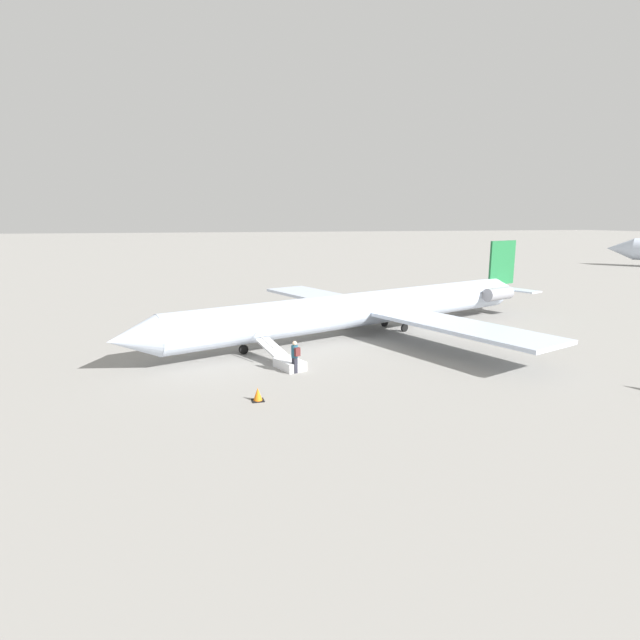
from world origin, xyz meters
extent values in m
plane|color=gray|center=(0.00, 0.00, 0.00)|extent=(600.00, 600.00, 0.00)
cylinder|color=silver|center=(0.00, 0.00, 1.84)|extent=(28.27, 11.98, 2.37)
cone|color=silver|center=(14.97, 5.31, 1.84)|extent=(3.23, 3.06, 2.32)
cone|color=silver|center=(-15.19, -5.39, 1.84)|extent=(3.68, 3.22, 2.32)
cube|color=#1E6B38|center=(-14.61, -5.18, 4.32)|extent=(3.19, 1.29, 3.79)
cube|color=silver|center=(-14.92, -5.30, 2.07)|extent=(3.56, 6.73, 0.12)
cube|color=silver|center=(-3.82, 6.40, 1.66)|extent=(7.67, 12.81, 0.24)
cube|color=silver|center=(1.07, -7.37, 1.66)|extent=(7.67, 12.81, 0.24)
cylinder|color=gray|center=(-12.69, -2.74, 2.01)|extent=(3.04, 1.96, 1.07)
cylinder|color=gray|center=(-11.57, -5.87, 2.01)|extent=(3.04, 1.96, 1.07)
cylinder|color=black|center=(8.93, 3.17, 0.29)|extent=(0.60, 0.33, 0.59)
cylinder|color=gray|center=(8.93, 3.17, 0.68)|extent=(0.11, 0.11, 0.18)
cylinder|color=black|center=(-3.10, 0.03, 0.29)|extent=(0.60, 0.33, 0.59)
cylinder|color=gray|center=(-3.10, 0.03, 0.68)|extent=(0.11, 0.11, 0.18)
cylinder|color=black|center=(-2.39, -1.98, 0.29)|extent=(0.60, 0.33, 0.59)
cylinder|color=gray|center=(-2.39, -1.98, 0.68)|extent=(0.11, 0.11, 0.18)
cone|color=silver|center=(-63.45, -39.94, 2.92)|extent=(5.46, 5.54, 3.70)
cube|color=silver|center=(6.86, 6.82, 0.25)|extent=(1.64, 2.06, 0.50)
cube|color=silver|center=(7.53, 4.94, 0.78)|extent=(1.59, 2.40, 0.68)
cube|color=silver|center=(7.95, 5.09, 1.28)|extent=(0.80, 2.11, 0.62)
cube|color=#23232D|center=(6.76, 7.63, 0.42)|extent=(0.28, 0.33, 0.85)
cylinder|color=#265972|center=(6.76, 7.63, 1.18)|extent=(0.36, 0.36, 0.65)
sphere|color=beige|center=(6.76, 7.63, 1.62)|extent=(0.24, 0.24, 0.24)
cube|color=#592323|center=(6.66, 7.89, 1.21)|extent=(0.32, 0.26, 0.44)
cube|color=black|center=(9.27, 11.27, 0.01)|extent=(0.55, 0.55, 0.03)
cone|color=orange|center=(9.27, 11.27, 0.30)|extent=(0.42, 0.42, 0.61)
camera|label=1|loc=(12.21, 32.51, 7.99)|focal=28.00mm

